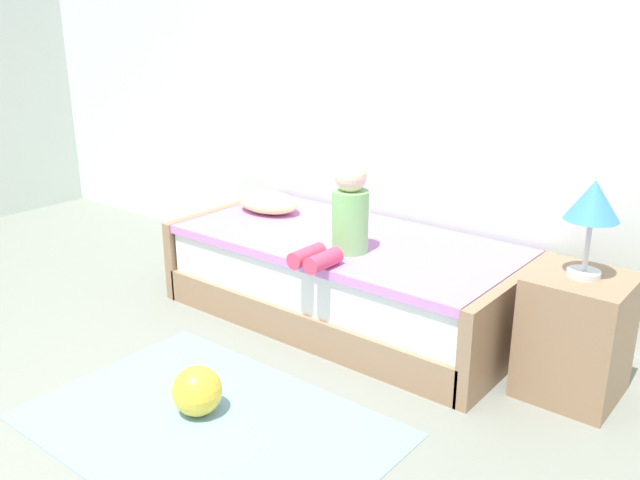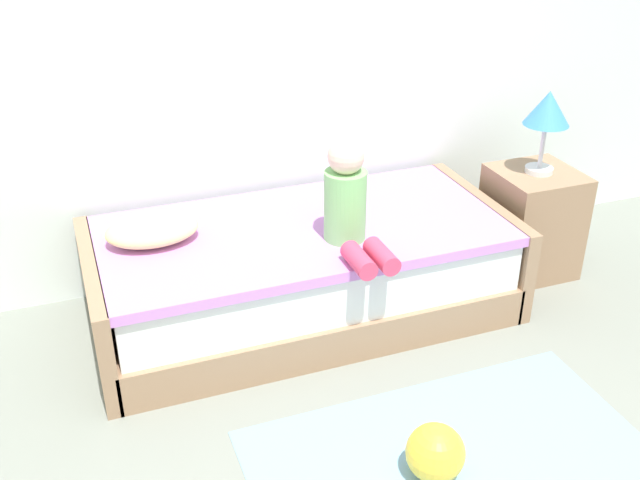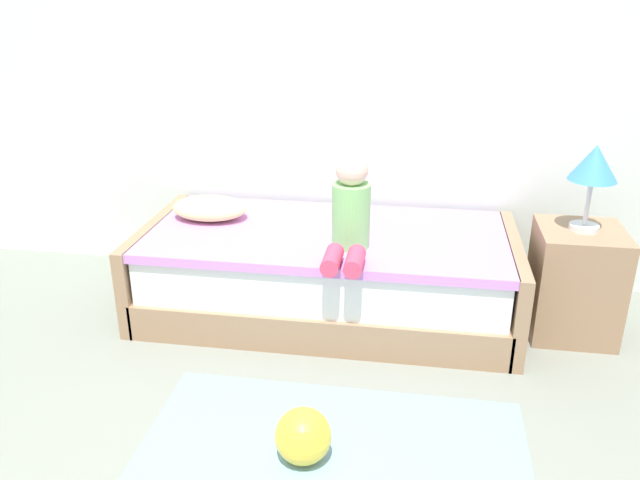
{
  "view_description": "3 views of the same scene",
  "coord_description": "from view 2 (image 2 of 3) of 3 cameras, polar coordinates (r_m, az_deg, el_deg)",
  "views": [
    {
      "loc": [
        2.28,
        -1.0,
        1.75
      ],
      "look_at": [
        0.08,
        1.75,
        0.55
      ],
      "focal_mm": 38.02,
      "sensor_mm": 36.0,
      "label": 1
    },
    {
      "loc": [
        -0.98,
        -1.08,
        2.15
      ],
      "look_at": [
        0.08,
        1.75,
        0.55
      ],
      "focal_mm": 41.64,
      "sensor_mm": 36.0,
      "label": 2
    },
    {
      "loc": [
        0.57,
        -1.3,
        1.81
      ],
      "look_at": [
        0.08,
        1.75,
        0.55
      ],
      "focal_mm": 36.03,
      "sensor_mm": 36.0,
      "label": 3
    }
  ],
  "objects": [
    {
      "name": "wall_rear",
      "position": [
        3.87,
        -5.77,
        17.34
      ],
      "size": [
        7.2,
        0.1,
        2.9
      ],
      "primitive_type": "cube",
      "color": "silver",
      "rests_on": "ground"
    },
    {
      "name": "bed",
      "position": [
        3.78,
        -1.33,
        -2.41
      ],
      "size": [
        2.11,
        1.0,
        0.5
      ],
      "color": "#997556",
      "rests_on": "ground"
    },
    {
      "name": "nightstand",
      "position": [
        4.32,
        15.92,
        1.36
      ],
      "size": [
        0.44,
        0.44,
        0.6
      ],
      "primitive_type": "cube",
      "color": "#997556",
      "rests_on": "ground"
    },
    {
      "name": "table_lamp",
      "position": [
        4.08,
        17.08,
        9.37
      ],
      "size": [
        0.24,
        0.24,
        0.45
      ],
      "color": "silver",
      "rests_on": "nightstand"
    },
    {
      "name": "child_figure",
      "position": [
        3.42,
        2.26,
        2.87
      ],
      "size": [
        0.2,
        0.51,
        0.5
      ],
      "color": "#7FC672",
      "rests_on": "bed"
    },
    {
      "name": "pillow",
      "position": [
        3.57,
        -12.77,
        0.8
      ],
      "size": [
        0.44,
        0.3,
        0.13
      ],
      "primitive_type": "ellipsoid",
      "color": "#F2E58C",
      "rests_on": "bed"
    },
    {
      "name": "toy_ball",
      "position": [
        2.97,
        8.86,
        -15.85
      ],
      "size": [
        0.23,
        0.23,
        0.23
      ],
      "primitive_type": "sphere",
      "color": "yellow",
      "rests_on": "ground"
    },
    {
      "name": "area_rug",
      "position": [
        3.06,
        11.03,
        -17.26
      ],
      "size": [
        1.6,
        1.1,
        0.01
      ],
      "primitive_type": "cube",
      "color": "#7AA8CC",
      "rests_on": "ground"
    }
  ]
}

